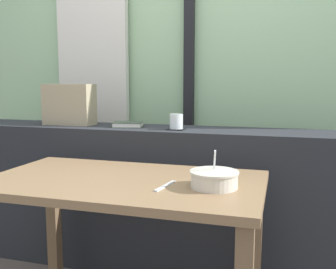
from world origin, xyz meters
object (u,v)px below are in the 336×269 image
at_px(coaster_square, 176,129).
at_px(closed_book, 127,124).
at_px(soup_bowl, 214,179).
at_px(juice_glass, 176,122).
at_px(breakfast_table, 124,203).
at_px(fork_utensil, 165,186).
at_px(throw_pillow, 69,104).

distance_m(coaster_square, closed_book, 0.33).
bearing_deg(soup_bowl, closed_book, 134.22).
relative_size(juice_glass, soup_bowl, 0.43).
relative_size(breakfast_table, fork_utensil, 7.18).
bearing_deg(closed_book, soup_bowl, -45.78).
distance_m(breakfast_table, soup_bowl, 0.43).
distance_m(coaster_square, soup_bowl, 0.72).
relative_size(juice_glass, throw_pillow, 0.27).
bearing_deg(throw_pillow, soup_bowl, -32.74).
relative_size(juice_glass, fork_utensil, 0.50).
relative_size(breakfast_table, soup_bowl, 6.11).
distance_m(soup_bowl, fork_utensil, 0.20).
bearing_deg(throw_pillow, juice_glass, -4.43).
bearing_deg(throw_pillow, closed_book, -0.95).
bearing_deg(juice_glass, breakfast_table, -97.46).
xyz_separation_m(juice_glass, closed_book, (-0.32, 0.05, -0.03)).
bearing_deg(closed_book, coaster_square, -8.70).
bearing_deg(soup_bowl, juice_glass, 117.95).
relative_size(juice_glass, closed_book, 0.42).
relative_size(closed_book, fork_utensil, 1.20).
xyz_separation_m(juice_glass, fork_utensil, (0.14, -0.67, -0.19)).
relative_size(soup_bowl, fork_utensil, 1.18).
bearing_deg(breakfast_table, juice_glass, 82.54).
distance_m(juice_glass, closed_book, 0.33).
bearing_deg(breakfast_table, soup_bowl, -3.80).
distance_m(coaster_square, fork_utensil, 0.70).
distance_m(juice_glass, fork_utensil, 0.71).
distance_m(throw_pillow, soup_bowl, 1.28).
xyz_separation_m(breakfast_table, juice_glass, (0.08, 0.60, 0.30)).
relative_size(coaster_square, throw_pillow, 0.31).
height_order(breakfast_table, coaster_square, coaster_square).
xyz_separation_m(throw_pillow, soup_bowl, (1.06, -0.68, -0.25)).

